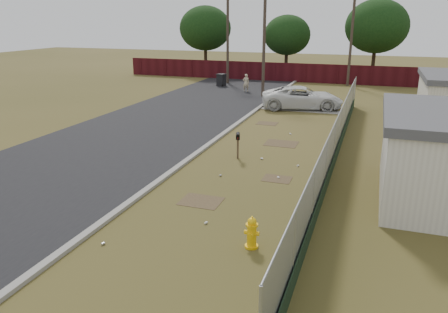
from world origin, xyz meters
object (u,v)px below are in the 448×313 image
at_px(pickup_truck, 302,98).
at_px(fire_hydrant, 252,233).
at_px(pedestrian, 246,83).
at_px(mailbox, 238,138).
at_px(trash_bin, 221,80).

bearing_deg(pickup_truck, fire_hydrant, 171.61).
height_order(pickup_truck, pedestrian, pickup_truck).
xyz_separation_m(mailbox, pedestrian, (-4.86, 17.74, -0.17)).
distance_m(fire_hydrant, trash_bin, 29.48).
bearing_deg(mailbox, trash_bin, 111.50).
bearing_deg(pickup_truck, pedestrian, 31.37).
bearing_deg(mailbox, fire_hydrant, -69.79).
bearing_deg(pedestrian, trash_bin, -58.59).
height_order(mailbox, trash_bin, mailbox).
height_order(mailbox, pedestrian, pedestrian).
bearing_deg(fire_hydrant, pickup_truck, 95.60).
distance_m(pedestrian, trash_bin, 3.78).
height_order(fire_hydrant, pickup_truck, pickup_truck).
distance_m(mailbox, pedestrian, 18.39).
height_order(fire_hydrant, mailbox, mailbox).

